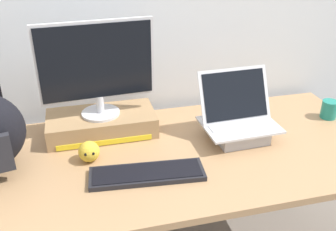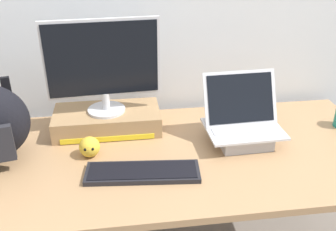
{
  "view_description": "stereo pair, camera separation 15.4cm",
  "coord_description": "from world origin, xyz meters",
  "px_view_note": "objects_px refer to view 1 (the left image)",
  "views": [
    {
      "loc": [
        -0.34,
        -1.35,
        1.62
      ],
      "look_at": [
        0.0,
        0.0,
        0.9
      ],
      "focal_mm": 41.15,
      "sensor_mm": 36.0,
      "label": 1
    },
    {
      "loc": [
        -0.19,
        -1.38,
        1.62
      ],
      "look_at": [
        0.0,
        0.0,
        0.9
      ],
      "focal_mm": 41.15,
      "sensor_mm": 36.0,
      "label": 2
    }
  ],
  "objects_px": {
    "open_laptop": "(238,125)",
    "plush_toy": "(89,152)",
    "desktop_monitor": "(97,67)",
    "toner_box_yellow": "(102,123)",
    "coffee_mug": "(330,109)",
    "external_keyboard": "(147,174)"
  },
  "relations": [
    {
      "from": "open_laptop",
      "to": "plush_toy",
      "type": "xyz_separation_m",
      "value": [
        -0.67,
        -0.03,
        -0.02
      ]
    },
    {
      "from": "desktop_monitor",
      "to": "open_laptop",
      "type": "height_order",
      "value": "desktop_monitor"
    },
    {
      "from": "desktop_monitor",
      "to": "open_laptop",
      "type": "distance_m",
      "value": 0.68
    },
    {
      "from": "toner_box_yellow",
      "to": "desktop_monitor",
      "type": "xyz_separation_m",
      "value": [
        0.0,
        -0.0,
        0.28
      ]
    },
    {
      "from": "plush_toy",
      "to": "coffee_mug",
      "type": "bearing_deg",
      "value": 4.62
    },
    {
      "from": "desktop_monitor",
      "to": "coffee_mug",
      "type": "height_order",
      "value": "desktop_monitor"
    },
    {
      "from": "coffee_mug",
      "to": "open_laptop",
      "type": "bearing_deg",
      "value": -172.77
    },
    {
      "from": "toner_box_yellow",
      "to": "plush_toy",
      "type": "bearing_deg",
      "value": -108.23
    },
    {
      "from": "external_keyboard",
      "to": "toner_box_yellow",
      "type": "bearing_deg",
      "value": 114.59
    },
    {
      "from": "open_laptop",
      "to": "external_keyboard",
      "type": "height_order",
      "value": "open_laptop"
    },
    {
      "from": "toner_box_yellow",
      "to": "open_laptop",
      "type": "xyz_separation_m",
      "value": [
        0.6,
        -0.19,
        0.02
      ]
    },
    {
      "from": "toner_box_yellow",
      "to": "plush_toy",
      "type": "height_order",
      "value": "toner_box_yellow"
    },
    {
      "from": "plush_toy",
      "to": "external_keyboard",
      "type": "bearing_deg",
      "value": -38.37
    },
    {
      "from": "toner_box_yellow",
      "to": "plush_toy",
      "type": "relative_size",
      "value": 5.62
    },
    {
      "from": "desktop_monitor",
      "to": "coffee_mug",
      "type": "xyz_separation_m",
      "value": [
        1.12,
        -0.13,
        -0.28
      ]
    },
    {
      "from": "coffee_mug",
      "to": "external_keyboard",
      "type": "bearing_deg",
      "value": -165.12
    },
    {
      "from": "open_laptop",
      "to": "external_keyboard",
      "type": "distance_m",
      "value": 0.5
    },
    {
      "from": "desktop_monitor",
      "to": "plush_toy",
      "type": "distance_m",
      "value": 0.37
    },
    {
      "from": "open_laptop",
      "to": "coffee_mug",
      "type": "xyz_separation_m",
      "value": [
        0.52,
        0.07,
        -0.02
      ]
    },
    {
      "from": "external_keyboard",
      "to": "open_laptop",
      "type": "bearing_deg",
      "value": 28.44
    },
    {
      "from": "external_keyboard",
      "to": "plush_toy",
      "type": "bearing_deg",
      "value": 147.11
    },
    {
      "from": "open_laptop",
      "to": "toner_box_yellow",
      "type": "bearing_deg",
      "value": 160.08
    }
  ]
}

